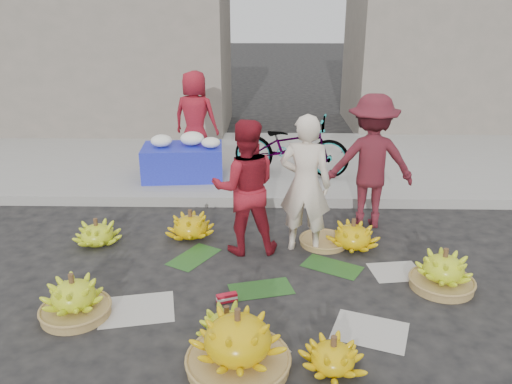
{
  "coord_description": "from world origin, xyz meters",
  "views": [
    {
      "loc": [
        -0.06,
        -4.73,
        2.75
      ],
      "look_at": [
        -0.17,
        0.84,
        0.7
      ],
      "focal_mm": 35.0,
      "sensor_mm": 36.0,
      "label": 1
    }
  ],
  "objects_px": {
    "vendor_cream": "(305,184)",
    "bicycle": "(291,146)",
    "banana_bunch_4": "(443,271)",
    "flower_table": "(183,160)",
    "banana_bunch_0": "(74,298)"
  },
  "relations": [
    {
      "from": "banana_bunch_0",
      "to": "banana_bunch_4",
      "type": "bearing_deg",
      "value": 9.22
    },
    {
      "from": "banana_bunch_4",
      "to": "vendor_cream",
      "type": "bearing_deg",
      "value": 148.04
    },
    {
      "from": "vendor_cream",
      "to": "banana_bunch_0",
      "type": "bearing_deg",
      "value": 45.5
    },
    {
      "from": "banana_bunch_4",
      "to": "flower_table",
      "type": "height_order",
      "value": "flower_table"
    },
    {
      "from": "banana_bunch_4",
      "to": "flower_table",
      "type": "relative_size",
      "value": 0.54
    },
    {
      "from": "banana_bunch_0",
      "to": "flower_table",
      "type": "height_order",
      "value": "flower_table"
    },
    {
      "from": "banana_bunch_0",
      "to": "bicycle",
      "type": "xyz_separation_m",
      "value": [
        2.21,
        3.98,
        0.43
      ]
    },
    {
      "from": "flower_table",
      "to": "bicycle",
      "type": "xyz_separation_m",
      "value": [
        1.77,
        0.17,
        0.19
      ]
    },
    {
      "from": "banana_bunch_0",
      "to": "bicycle",
      "type": "distance_m",
      "value": 4.58
    },
    {
      "from": "banana_bunch_4",
      "to": "bicycle",
      "type": "height_order",
      "value": "bicycle"
    },
    {
      "from": "banana_bunch_0",
      "to": "banana_bunch_4",
      "type": "xyz_separation_m",
      "value": [
        3.65,
        0.59,
        0.0
      ]
    },
    {
      "from": "banana_bunch_4",
      "to": "flower_table",
      "type": "distance_m",
      "value": 4.55
    },
    {
      "from": "bicycle",
      "to": "vendor_cream",
      "type": "bearing_deg",
      "value": -167.59
    },
    {
      "from": "vendor_cream",
      "to": "bicycle",
      "type": "distance_m",
      "value": 2.53
    },
    {
      "from": "banana_bunch_4",
      "to": "bicycle",
      "type": "bearing_deg",
      "value": 112.95
    }
  ]
}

